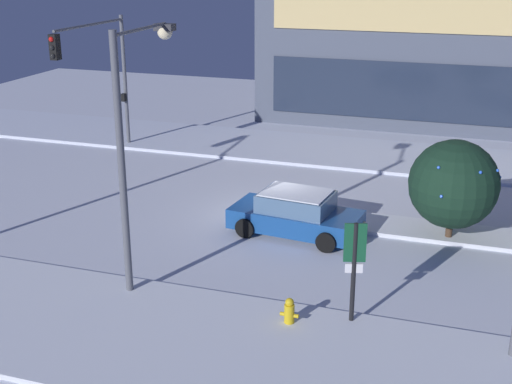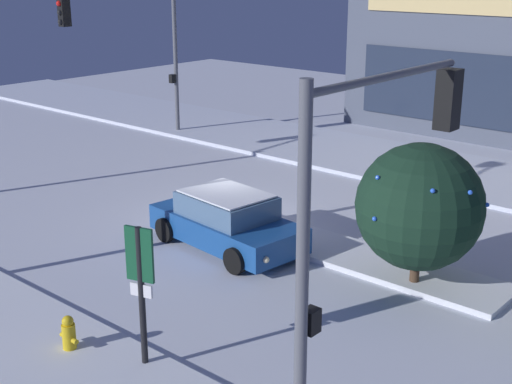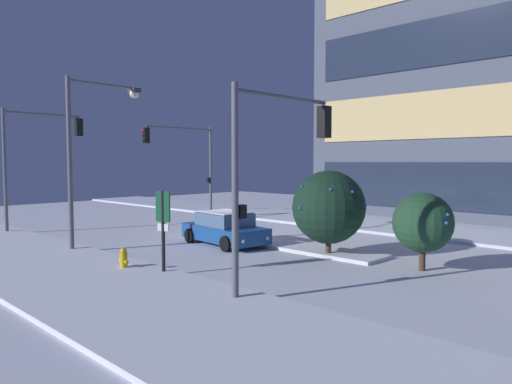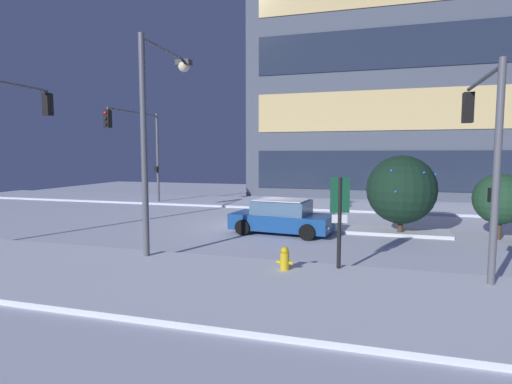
% 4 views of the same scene
% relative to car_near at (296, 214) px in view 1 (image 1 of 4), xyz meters
% --- Properties ---
extents(ground, '(52.00, 52.00, 0.00)m').
position_rel_car_near_xyz_m(ground, '(-1.31, 1.27, -0.71)').
color(ground, silver).
extents(curb_strip_near, '(52.00, 5.20, 0.14)m').
position_rel_car_near_xyz_m(curb_strip_near, '(-1.31, -7.50, -0.64)').
color(curb_strip_near, silver).
rests_on(curb_strip_near, ground).
extents(curb_strip_far, '(52.00, 5.20, 0.14)m').
position_rel_car_near_xyz_m(curb_strip_far, '(-1.31, 10.05, -0.64)').
color(curb_strip_far, silver).
rests_on(curb_strip_far, ground).
extents(median_strip, '(9.00, 1.80, 0.14)m').
position_rel_car_near_xyz_m(median_strip, '(2.45, 1.52, -0.64)').
color(median_strip, silver).
rests_on(median_strip, ground).
extents(car_near, '(4.53, 2.49, 1.49)m').
position_rel_car_near_xyz_m(car_near, '(0.00, 0.00, 0.00)').
color(car_near, '#19478C').
rests_on(car_near, ground).
extents(traffic_light_corner_far_left, '(0.32, 5.76, 6.20)m').
position_rel_car_near_xyz_m(traffic_light_corner_far_left, '(-10.70, 6.03, 3.62)').
color(traffic_light_corner_far_left, '#565960').
rests_on(traffic_light_corner_far_left, ground).
extents(street_lamp_arched, '(0.56, 3.43, 7.18)m').
position_rel_car_near_xyz_m(street_lamp_arched, '(-3.25, -4.60, 4.04)').
color(street_lamp_arched, '#565960').
rests_on(street_lamp_arched, ground).
extents(fire_hydrant, '(0.48, 0.26, 0.82)m').
position_rel_car_near_xyz_m(fire_hydrant, '(1.45, -5.91, -0.32)').
color(fire_hydrant, gold).
rests_on(fire_hydrant, ground).
extents(parking_info_sign, '(0.54, 0.21, 2.78)m').
position_rel_car_near_xyz_m(parking_info_sign, '(2.91, -5.30, 1.07)').
color(parking_info_sign, black).
rests_on(parking_info_sign, ground).
extents(decorated_tree_median, '(2.87, 2.91, 3.38)m').
position_rel_car_near_xyz_m(decorated_tree_median, '(4.90, 1.06, 1.23)').
color(decorated_tree_median, '#473323').
rests_on(decorated_tree_median, ground).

